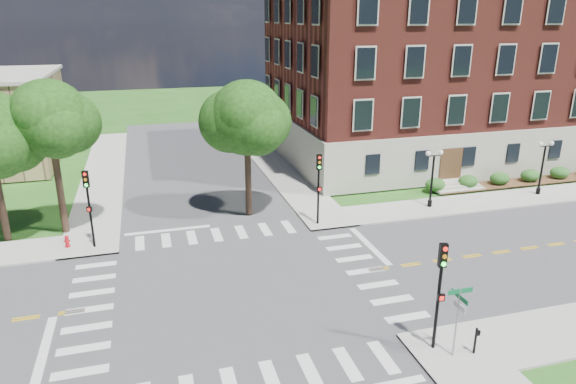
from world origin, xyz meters
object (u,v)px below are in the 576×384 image
object	(u,v)px
traffic_signal_nw	(88,199)
fire_hydrant	(67,242)
traffic_signal_se	(440,283)
traffic_signal_ne	(319,180)
push_button_post	(476,339)
street_sign_pole	(458,309)
twin_lamp_west	(432,175)
twin_lamp_east	(543,164)

from	to	relation	value
traffic_signal_nw	fire_hydrant	bearing A→B (deg)	165.02
traffic_signal_se	traffic_signal_ne	distance (m)	14.29
push_button_post	street_sign_pole	bearing A→B (deg)	171.77
traffic_signal_nw	twin_lamp_west	world-z (taller)	traffic_signal_nw
traffic_signal_se	twin_lamp_east	size ratio (longest dim) A/B	1.13
traffic_signal_nw	twin_lamp_east	world-z (taller)	traffic_signal_nw
twin_lamp_west	traffic_signal_ne	bearing A→B (deg)	-174.60
twin_lamp_east	fire_hydrant	distance (m)	34.51
twin_lamp_east	fire_hydrant	bearing A→B (deg)	-179.36
traffic_signal_ne	street_sign_pole	world-z (taller)	traffic_signal_ne
traffic_signal_se	street_sign_pole	distance (m)	1.22
fire_hydrant	twin_lamp_east	bearing A→B (deg)	0.64
push_button_post	fire_hydrant	world-z (taller)	push_button_post
street_sign_pole	twin_lamp_east	bearing A→B (deg)	41.76
traffic_signal_se	twin_lamp_west	bearing A→B (deg)	60.01
traffic_signal_se	traffic_signal_nw	xyz separation A→B (m)	(-14.47, 14.50, 0.00)
street_sign_pole	push_button_post	bearing A→B (deg)	-8.23
traffic_signal_nw	twin_lamp_west	distance (m)	23.22
traffic_signal_ne	street_sign_pole	size ratio (longest dim) A/B	1.55
traffic_signal_nw	fire_hydrant	world-z (taller)	traffic_signal_nw
twin_lamp_west	fire_hydrant	bearing A→B (deg)	-179.51
traffic_signal_se	street_sign_pole	size ratio (longest dim) A/B	1.55
push_button_post	traffic_signal_nw	bearing A→B (deg)	136.05
traffic_signal_se	twin_lamp_west	size ratio (longest dim) A/B	1.13
traffic_signal_nw	street_sign_pole	distance (m)	21.34
traffic_signal_ne	traffic_signal_nw	world-z (taller)	same
traffic_signal_ne	twin_lamp_east	distance (m)	18.68
twin_lamp_west	street_sign_pole	size ratio (longest dim) A/B	1.36
twin_lamp_west	traffic_signal_nw	bearing A→B (deg)	-178.44
street_sign_pole	traffic_signal_se	bearing A→B (deg)	126.31
traffic_signal_se	traffic_signal_nw	distance (m)	20.49
traffic_signal_ne	twin_lamp_west	size ratio (longest dim) A/B	1.13
traffic_signal_ne	fire_hydrant	world-z (taller)	traffic_signal_ne
traffic_signal_se	twin_lamp_east	distance (m)	23.95
street_sign_pole	fire_hydrant	xyz separation A→B (m)	(-16.54, 15.60, -1.84)
traffic_signal_se	twin_lamp_east	xyz separation A→B (m)	(18.41, 15.31, -0.66)
traffic_signal_nw	twin_lamp_east	size ratio (longest dim) A/B	1.13
traffic_signal_ne	traffic_signal_nw	distance (m)	14.24
traffic_signal_ne	traffic_signal_nw	size ratio (longest dim) A/B	1.00
traffic_signal_nw	twin_lamp_west	size ratio (longest dim) A/B	1.13
traffic_signal_ne	fire_hydrant	bearing A→B (deg)	177.70
traffic_signal_se	fire_hydrant	distance (m)	22.07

